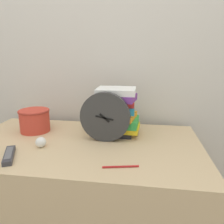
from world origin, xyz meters
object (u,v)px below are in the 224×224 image
object	(u,v)px
book_stack	(117,112)
basket	(35,120)
pen	(121,167)
tv_remote	(9,155)
crumpled_paper_ball	(41,142)
desk_clock	(105,117)

from	to	relation	value
book_stack	basket	bearing A→B (deg)	-176.89
pen	basket	bearing A→B (deg)	146.98
book_stack	tv_remote	xyz separation A→B (m)	(-0.42, -0.35, -0.12)
tv_remote	pen	world-z (taller)	tv_remote
crumpled_paper_ball	basket	bearing A→B (deg)	122.98
basket	book_stack	bearing A→B (deg)	3.11
crumpled_paper_ball	pen	size ratio (longest dim) A/B	0.35
book_stack	pen	distance (m)	0.40
tv_remote	desk_clock	bearing A→B (deg)	32.99
book_stack	pen	xyz separation A→B (m)	(0.06, -0.37, -0.12)
desk_clock	crumpled_paper_ball	size ratio (longest dim) A/B	5.10
book_stack	tv_remote	bearing A→B (deg)	-139.87
basket	crumpled_paper_ball	xyz separation A→B (m)	(0.13, -0.21, -0.04)
desk_clock	basket	size ratio (longest dim) A/B	1.46
book_stack	crumpled_paper_ball	bearing A→B (deg)	-145.32
basket	crumpled_paper_ball	distance (m)	0.25
basket	crumpled_paper_ball	size ratio (longest dim) A/B	3.50
book_stack	desk_clock	bearing A→B (deg)	-112.15
book_stack	tv_remote	world-z (taller)	book_stack
desk_clock	basket	bearing A→B (deg)	168.60
desk_clock	tv_remote	world-z (taller)	desk_clock
book_stack	crumpled_paper_ball	distance (m)	0.42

